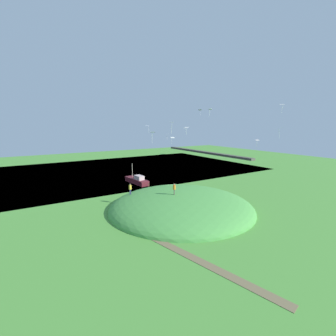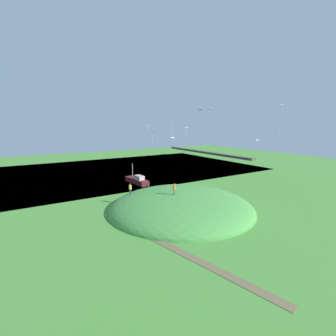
% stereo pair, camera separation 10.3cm
% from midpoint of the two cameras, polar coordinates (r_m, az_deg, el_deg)
% --- Properties ---
extents(ground_plane, '(160.00, 160.00, 0.00)m').
position_cam_midpoint_polar(ground_plane, '(46.44, 1.12, -6.14)').
color(ground_plane, '#498B35').
extents(lake_water, '(48.02, 80.00, 0.40)m').
position_cam_midpoint_polar(lake_water, '(72.33, -11.69, -0.51)').
color(lake_water, teal).
rests_on(lake_water, ground_plane).
extents(grass_hill, '(22.81, 22.87, 5.38)m').
position_cam_midpoint_polar(grass_hill, '(38.68, 3.23, -9.59)').
color(grass_hill, '#489240').
rests_on(grass_hill, ground_plane).
extents(dirt_path, '(16.41, 4.71, 0.04)m').
position_cam_midpoint_polar(dirt_path, '(25.01, 8.50, -21.56)').
color(dirt_path, brown).
rests_on(dirt_path, ground_plane).
extents(bridge_deck_far, '(43.21, 1.80, 0.70)m').
position_cam_midpoint_polar(bridge_deck_far, '(88.77, 8.86, 3.72)').
color(bridge_deck_far, '#4A4A3F').
extents(boat_on_lake, '(7.69, 2.73, 4.34)m').
position_cam_midpoint_polar(boat_on_lake, '(54.59, -7.33, -2.94)').
color(boat_on_lake, '#551921').
rests_on(boat_on_lake, lake_water).
extents(person_walking_path, '(0.54, 0.54, 1.71)m').
position_cam_midpoint_polar(person_walking_path, '(36.31, 1.56, -4.74)').
color(person_walking_path, '#595545').
rests_on(person_walking_path, grass_hill).
extents(person_near_shore, '(0.50, 0.50, 1.82)m').
position_cam_midpoint_polar(person_near_shore, '(39.85, -8.96, -4.68)').
color(person_near_shore, '#272A4C').
rests_on(person_near_shore, grass_hill).
extents(kite_0, '(0.76, 0.78, 1.92)m').
position_cam_midpoint_polar(kite_0, '(49.25, 25.37, 8.44)').
color(kite_0, white).
extents(kite_1, '(0.67, 0.87, 1.64)m').
position_cam_midpoint_polar(kite_1, '(56.19, 10.14, 13.58)').
color(kite_1, silver).
extents(kite_2, '(0.78, 0.79, 1.48)m').
position_cam_midpoint_polar(kite_2, '(59.44, -0.07, 8.00)').
color(kite_2, silver).
extents(kite_3, '(0.70, 0.86, 1.35)m').
position_cam_midpoint_polar(kite_3, '(51.11, 20.62, 6.17)').
color(kite_3, silver).
extents(kite_4, '(0.87, 0.77, 1.49)m').
position_cam_midpoint_polar(kite_4, '(47.71, 25.66, 13.40)').
color(kite_4, white).
extents(kite_5, '(1.33, 1.21, 2.16)m').
position_cam_midpoint_polar(kite_5, '(45.46, 0.92, 10.76)').
color(kite_5, silver).
extents(kite_6, '(0.96, 0.65, 1.54)m').
position_cam_midpoint_polar(kite_6, '(46.07, 4.43, 9.53)').
color(kite_6, white).
extents(kite_7, '(0.96, 0.95, 1.67)m').
position_cam_midpoint_polar(kite_7, '(64.80, 7.76, 13.52)').
color(kite_7, white).
extents(kite_8, '(0.95, 0.99, 1.63)m').
position_cam_midpoint_polar(kite_8, '(54.60, -4.86, 9.95)').
color(kite_8, white).
extents(kite_9, '(0.88, 0.93, 1.91)m').
position_cam_midpoint_polar(kite_9, '(40.16, -3.63, 8.34)').
color(kite_9, silver).
extents(kite_10, '(0.63, 0.91, 1.39)m').
position_cam_midpoint_polar(kite_10, '(51.53, 1.14, 7.22)').
color(kite_10, silver).
extents(mooring_post, '(0.14, 0.14, 1.26)m').
position_cam_midpoint_polar(mooring_post, '(49.67, -4.55, -4.31)').
color(mooring_post, brown).
rests_on(mooring_post, ground_plane).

